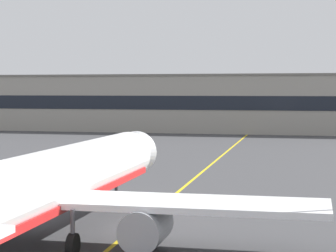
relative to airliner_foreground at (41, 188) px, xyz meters
name	(u,v)px	position (x,y,z in m)	size (l,w,h in m)	color
taxiway_centreline	(179,191)	(3.02, 21.80, -3.37)	(0.30, 180.00, 0.01)	yellow
airliner_foreground	(41,188)	(0.00, 0.00, 0.00)	(32.11, 41.47, 11.65)	white
safety_cone_by_nose_gear	(145,197)	(1.41, 16.80, -3.11)	(0.44, 0.44, 0.55)	orange
terminal_building	(243,103)	(-1.66, 101.97, 2.64)	(139.16, 12.40, 12.00)	#9E998E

